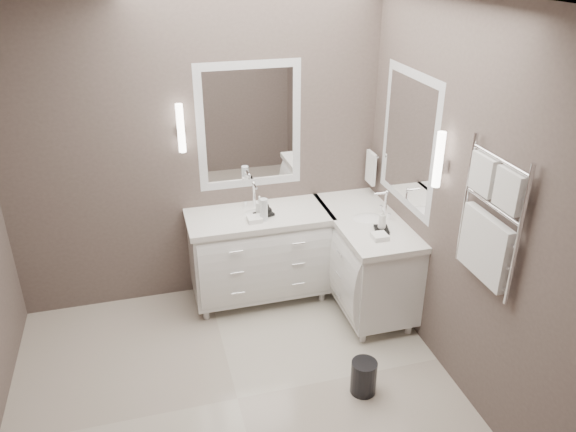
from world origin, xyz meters
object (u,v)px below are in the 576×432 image
object	(u,v)px
towel_ladder	(489,225)
waste_bin	(364,377)
vanity_back	(259,250)
vanity_right	(365,255)

from	to	relation	value
towel_ladder	waste_bin	world-z (taller)	towel_ladder
vanity_back	towel_ladder	xyz separation A→B (m)	(1.10, -1.63, 0.91)
vanity_right	waste_bin	distance (m)	1.20
vanity_back	vanity_right	xyz separation A→B (m)	(0.88, -0.33, 0.00)
waste_bin	towel_ladder	bearing A→B (deg)	-19.66
waste_bin	vanity_right	bearing A→B (deg)	68.29
vanity_right	towel_ladder	xyz separation A→B (m)	(0.23, -1.30, 0.91)
vanity_back	vanity_right	distance (m)	0.93
towel_ladder	waste_bin	bearing A→B (deg)	160.34
vanity_back	waste_bin	bearing A→B (deg)	-72.09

